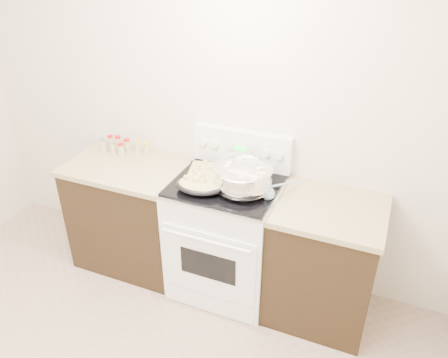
% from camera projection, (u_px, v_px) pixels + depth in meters
% --- Properties ---
extents(room_shell, '(4.10, 3.60, 2.75)m').
position_uv_depth(room_shell, '(3.00, 164.00, 1.68)').
color(room_shell, beige).
rests_on(room_shell, ground).
extents(counter_left, '(0.93, 0.67, 0.92)m').
position_uv_depth(counter_left, '(134.00, 213.00, 3.60)').
color(counter_left, black).
rests_on(counter_left, ground).
extents(counter_right, '(0.73, 0.67, 0.92)m').
position_uv_depth(counter_right, '(323.00, 261.00, 3.07)').
color(counter_right, black).
rests_on(counter_right, ground).
extents(kitchen_range, '(0.78, 0.73, 1.22)m').
position_uv_depth(kitchen_range, '(227.00, 234.00, 3.30)').
color(kitchen_range, white).
rests_on(kitchen_range, ground).
extents(mixing_bowl, '(0.48, 0.48, 0.24)m').
position_uv_depth(mixing_bowl, '(243.00, 179.00, 2.93)').
color(mixing_bowl, silver).
rests_on(mixing_bowl, kitchen_range).
extents(roasting_pan, '(0.37, 0.28, 0.12)m').
position_uv_depth(roasting_pan, '(200.00, 185.00, 2.96)').
color(roasting_pan, black).
rests_on(roasting_pan, kitchen_range).
extents(baking_sheet, '(0.51, 0.41, 0.06)m').
position_uv_depth(baking_sheet, '(216.00, 172.00, 3.17)').
color(baking_sheet, black).
rests_on(baking_sheet, kitchen_range).
extents(wooden_spoon, '(0.05, 0.26, 0.04)m').
position_uv_depth(wooden_spoon, '(230.00, 185.00, 3.02)').
color(wooden_spoon, '#A3844A').
rests_on(wooden_spoon, kitchen_range).
extents(blue_ladle, '(0.18, 0.27, 0.11)m').
position_uv_depth(blue_ladle, '(269.00, 193.00, 2.88)').
color(blue_ladle, '#83ACC3').
rests_on(blue_ladle, kitchen_range).
extents(spice_jars, '(0.40, 0.15, 0.12)m').
position_uv_depth(spice_jars, '(121.00, 146.00, 3.53)').
color(spice_jars, '#BFB28C').
rests_on(spice_jars, counter_left).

